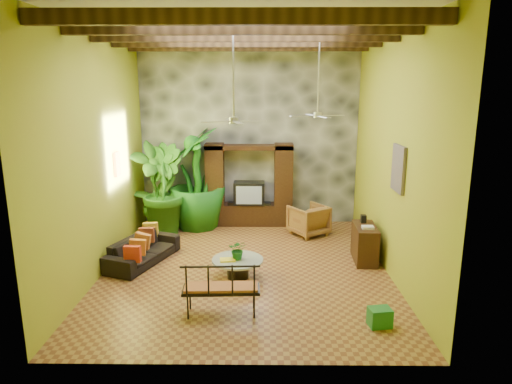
{
  "coord_description": "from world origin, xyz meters",
  "views": [
    {
      "loc": [
        0.31,
        -9.22,
        3.89
      ],
      "look_at": [
        0.22,
        0.2,
        1.64
      ],
      "focal_mm": 32.0,
      "sensor_mm": 36.0,
      "label": 1
    }
  ],
  "objects_px": {
    "tall_plant_a": "(155,187)",
    "side_console": "(365,243)",
    "tall_plant_b": "(161,190)",
    "entertainment_center": "(249,191)",
    "green_bin": "(380,317)",
    "tall_plant_c": "(196,178)",
    "ceiling_fan_front": "(234,110)",
    "sofa": "(143,250)",
    "coffee_table": "(238,266)",
    "wicker_armchair": "(308,220)",
    "ceiling_fan_back": "(318,106)",
    "iron_bench": "(221,286)"
  },
  "relations": [
    {
      "from": "tall_plant_c",
      "to": "tall_plant_b",
      "type": "bearing_deg",
      "value": -149.24
    },
    {
      "from": "green_bin",
      "to": "tall_plant_c",
      "type": "bearing_deg",
      "value": 124.96
    },
    {
      "from": "sofa",
      "to": "iron_bench",
      "type": "bearing_deg",
      "value": -120.37
    },
    {
      "from": "tall_plant_a",
      "to": "iron_bench",
      "type": "relative_size",
      "value": 1.82
    },
    {
      "from": "ceiling_fan_back",
      "to": "tall_plant_a",
      "type": "height_order",
      "value": "ceiling_fan_back"
    },
    {
      "from": "ceiling_fan_front",
      "to": "tall_plant_b",
      "type": "relative_size",
      "value": 0.79
    },
    {
      "from": "entertainment_center",
      "to": "ceiling_fan_front",
      "type": "height_order",
      "value": "ceiling_fan_front"
    },
    {
      "from": "tall_plant_b",
      "to": "entertainment_center",
      "type": "bearing_deg",
      "value": 18.56
    },
    {
      "from": "ceiling_fan_back",
      "to": "tall_plant_b",
      "type": "xyz_separation_m",
      "value": [
        -3.88,
        1.17,
        -2.22
      ]
    },
    {
      "from": "green_bin",
      "to": "ceiling_fan_back",
      "type": "bearing_deg",
      "value": 100.6
    },
    {
      "from": "entertainment_center",
      "to": "ceiling_fan_back",
      "type": "height_order",
      "value": "ceiling_fan_back"
    },
    {
      "from": "ceiling_fan_back",
      "to": "tall_plant_c",
      "type": "bearing_deg",
      "value": 150.95
    },
    {
      "from": "entertainment_center",
      "to": "sofa",
      "type": "relative_size",
      "value": 1.23
    },
    {
      "from": "tall_plant_a",
      "to": "side_console",
      "type": "distance_m",
      "value": 5.58
    },
    {
      "from": "wicker_armchair",
      "to": "iron_bench",
      "type": "distance_m",
      "value": 4.78
    },
    {
      "from": "ceiling_fan_front",
      "to": "tall_plant_c",
      "type": "bearing_deg",
      "value": 110.48
    },
    {
      "from": "ceiling_fan_front",
      "to": "coffee_table",
      "type": "xyz_separation_m",
      "value": [
        0.05,
        -0.1,
        -3.15
      ]
    },
    {
      "from": "wicker_armchair",
      "to": "tall_plant_a",
      "type": "xyz_separation_m",
      "value": [
        -4.06,
        0.23,
        0.82
      ]
    },
    {
      "from": "tall_plant_c",
      "to": "iron_bench",
      "type": "distance_m",
      "value": 5.16
    },
    {
      "from": "ceiling_fan_front",
      "to": "sofa",
      "type": "relative_size",
      "value": 0.95
    },
    {
      "from": "ceiling_fan_back",
      "to": "tall_plant_c",
      "type": "relative_size",
      "value": 0.67
    },
    {
      "from": "wicker_armchair",
      "to": "tall_plant_c",
      "type": "distance_m",
      "value": 3.22
    },
    {
      "from": "ceiling_fan_front",
      "to": "sofa",
      "type": "height_order",
      "value": "ceiling_fan_front"
    },
    {
      "from": "wicker_armchair",
      "to": "green_bin",
      "type": "height_order",
      "value": "wicker_armchair"
    },
    {
      "from": "tall_plant_a",
      "to": "iron_bench",
      "type": "xyz_separation_m",
      "value": [
        2.12,
        -4.6,
        -0.66
      ]
    },
    {
      "from": "entertainment_center",
      "to": "green_bin",
      "type": "xyz_separation_m",
      "value": [
        2.28,
        -5.55,
        -0.81
      ]
    },
    {
      "from": "sofa",
      "to": "tall_plant_a",
      "type": "distance_m",
      "value": 2.39
    },
    {
      "from": "tall_plant_c",
      "to": "iron_bench",
      "type": "xyz_separation_m",
      "value": [
        1.07,
        -4.98,
        -0.83
      ]
    },
    {
      "from": "ceiling_fan_back",
      "to": "coffee_table",
      "type": "relative_size",
      "value": 1.77
    },
    {
      "from": "iron_bench",
      "to": "side_console",
      "type": "relative_size",
      "value": 1.31
    },
    {
      "from": "tall_plant_a",
      "to": "iron_bench",
      "type": "distance_m",
      "value": 5.11
    },
    {
      "from": "sofa",
      "to": "wicker_armchair",
      "type": "height_order",
      "value": "wicker_armchair"
    },
    {
      "from": "tall_plant_b",
      "to": "ceiling_fan_back",
      "type": "bearing_deg",
      "value": -16.76
    },
    {
      "from": "coffee_table",
      "to": "green_bin",
      "type": "relative_size",
      "value": 2.94
    },
    {
      "from": "iron_bench",
      "to": "green_bin",
      "type": "height_order",
      "value": "iron_bench"
    },
    {
      "from": "sofa",
      "to": "wicker_armchair",
      "type": "bearing_deg",
      "value": -42.52
    },
    {
      "from": "tall_plant_a",
      "to": "side_console",
      "type": "relative_size",
      "value": 2.38
    },
    {
      "from": "sofa",
      "to": "tall_plant_c",
      "type": "height_order",
      "value": "tall_plant_c"
    },
    {
      "from": "ceiling_fan_front",
      "to": "tall_plant_b",
      "type": "height_order",
      "value": "ceiling_fan_front"
    },
    {
      "from": "tall_plant_c",
      "to": "coffee_table",
      "type": "relative_size",
      "value": 2.63
    },
    {
      "from": "entertainment_center",
      "to": "side_console",
      "type": "bearing_deg",
      "value": -45.44
    },
    {
      "from": "entertainment_center",
      "to": "side_console",
      "type": "distance_m",
      "value": 3.82
    },
    {
      "from": "tall_plant_c",
      "to": "coffee_table",
      "type": "xyz_separation_m",
      "value": [
        1.28,
        -3.38,
        -1.13
      ]
    },
    {
      "from": "sofa",
      "to": "wicker_armchair",
      "type": "relative_size",
      "value": 2.23
    },
    {
      "from": "tall_plant_c",
      "to": "iron_bench",
      "type": "height_order",
      "value": "tall_plant_c"
    },
    {
      "from": "entertainment_center",
      "to": "sofa",
      "type": "height_order",
      "value": "entertainment_center"
    },
    {
      "from": "ceiling_fan_front",
      "to": "tall_plant_c",
      "type": "height_order",
      "value": "ceiling_fan_front"
    },
    {
      "from": "wicker_armchair",
      "to": "side_console",
      "type": "height_order",
      "value": "side_console"
    },
    {
      "from": "iron_bench",
      "to": "entertainment_center",
      "type": "bearing_deg",
      "value": 83.7
    },
    {
      "from": "entertainment_center",
      "to": "coffee_table",
      "type": "relative_size",
      "value": 2.28
    }
  ]
}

